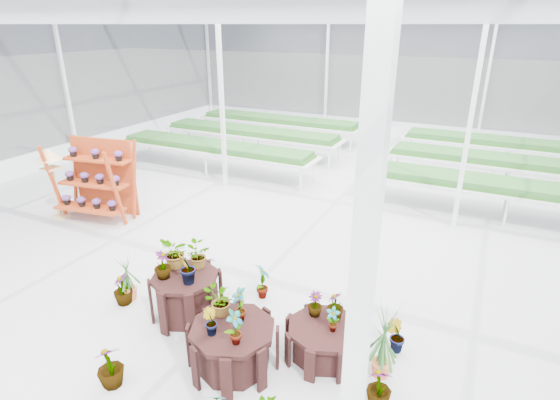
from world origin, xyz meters
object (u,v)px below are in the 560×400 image
at_px(plinth_low, 324,341).
at_px(bird_table, 54,184).
at_px(plinth_mid, 233,346).
at_px(plinth_tall, 187,296).
at_px(shelf_rack, 94,181).

relative_size(plinth_low, bird_table, 0.64).
bearing_deg(plinth_mid, bird_table, 159.55).
distance_m(plinth_tall, plinth_low, 2.21).
bearing_deg(plinth_tall, plinth_mid, -26.57).
relative_size(plinth_mid, shelf_rack, 0.64).
distance_m(shelf_rack, bird_table, 0.93).
distance_m(plinth_mid, shelf_rack, 5.99).
xyz_separation_m(plinth_tall, shelf_rack, (-4.12, 2.09, 0.55)).
height_order(plinth_tall, shelf_rack, shelf_rack).
height_order(plinth_tall, plinth_low, plinth_tall).
bearing_deg(plinth_low, bird_table, 167.43).
height_order(plinth_mid, plinth_low, plinth_mid).
bearing_deg(shelf_rack, plinth_low, -27.35).
relative_size(shelf_rack, bird_table, 1.09).
xyz_separation_m(plinth_tall, plinth_low, (2.20, 0.10, -0.12)).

